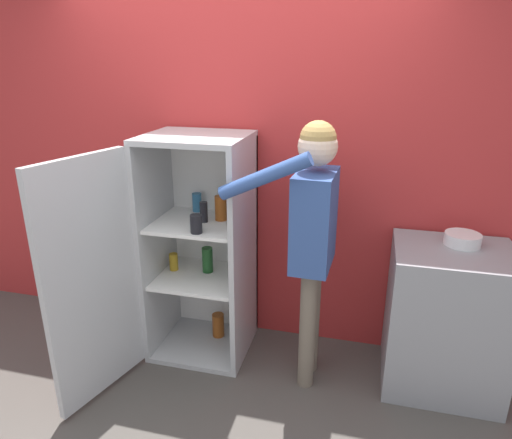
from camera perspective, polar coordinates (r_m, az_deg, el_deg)
ground_plane at (r=3.01m, az=-7.25°, el=-22.52°), size 12.00×12.00×0.00m
wall_back at (r=3.25m, az=-1.92°, el=6.49°), size 7.00×0.06×2.55m
refrigerator at (r=3.11m, az=-9.34°, el=-4.12°), size 0.88×1.23×1.55m
person at (r=2.71m, az=7.11°, el=-0.38°), size 0.64×0.53×1.69m
counter at (r=3.15m, az=22.62°, el=-11.43°), size 0.70×0.59×0.94m
bowl at (r=3.03m, az=24.42°, el=-2.26°), size 0.21×0.21×0.07m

